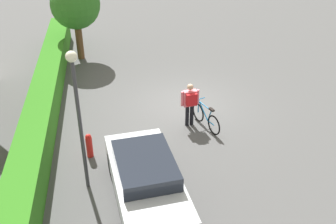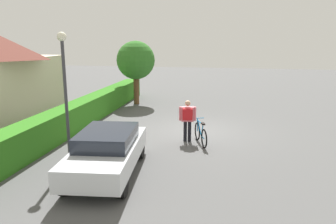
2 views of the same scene
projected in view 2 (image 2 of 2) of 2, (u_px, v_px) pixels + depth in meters
The scene contains 8 objects.
ground_plane at pixel (195, 131), 13.96m from camera, with size 60.00×60.00×0.00m, color #4F4F4F.
hedge_row at pixel (81, 113), 14.76m from camera, with size 16.51×0.90×1.10m, color #2E731B.
parked_car_near at pixel (107, 151), 9.45m from camera, with size 4.16×2.07×1.29m.
bicycle at pixel (201, 134), 12.22m from camera, with size 1.58×0.72×0.88m.
person_rider at pixel (188, 117), 12.37m from camera, with size 0.39×0.64×1.58m.
street_lamp at pixel (65, 79), 10.04m from camera, with size 0.28×0.28×4.04m.
tree_kerbside at pixel (136, 61), 19.15m from camera, with size 2.22×2.22×3.69m.
fire_hydrant at pixel (89, 136), 11.87m from camera, with size 0.20×0.20×0.81m.
Camera 2 is at (-13.42, -1.35, 3.87)m, focal length 35.30 mm.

